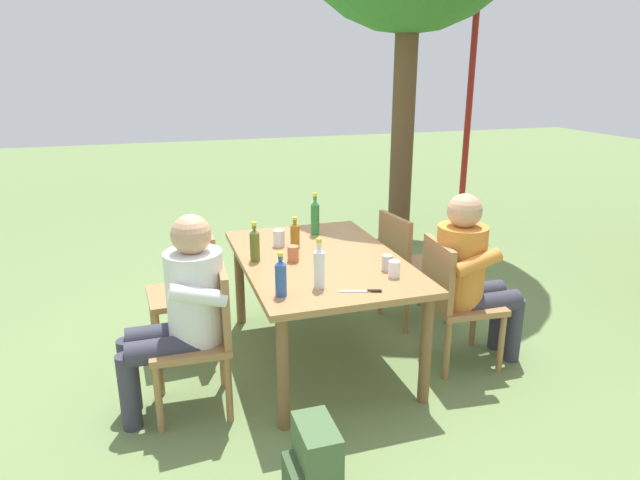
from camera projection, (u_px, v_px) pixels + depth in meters
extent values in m
plane|color=#6B844C|center=(320.00, 356.00, 3.86)|extent=(24.00, 24.00, 0.00)
cube|color=#A37547|center=(320.00, 260.00, 3.64)|extent=(1.56, 1.02, 0.04)
cylinder|color=brown|center=(240.00, 281.00, 4.26)|extent=(0.07, 0.07, 0.69)
cylinder|color=brown|center=(283.00, 373.00, 2.99)|extent=(0.07, 0.07, 0.69)
cylinder|color=brown|center=(345.00, 269.00, 4.51)|extent=(0.07, 0.07, 0.69)
cylinder|color=brown|center=(426.00, 349.00, 3.24)|extent=(0.07, 0.07, 0.69)
cube|color=#A37547|center=(464.00, 303.00, 3.66)|extent=(0.48, 0.48, 0.04)
cube|color=#A37547|center=(438.00, 273.00, 3.55)|extent=(0.42, 0.08, 0.42)
cylinder|color=#A37547|center=(501.00, 344.00, 3.59)|extent=(0.04, 0.04, 0.41)
cylinder|color=#A37547|center=(473.00, 319.00, 3.95)|extent=(0.04, 0.04, 0.41)
cylinder|color=#A37547|center=(447.00, 350.00, 3.51)|extent=(0.04, 0.04, 0.41)
cylinder|color=#A37547|center=(424.00, 324.00, 3.87)|extent=(0.04, 0.04, 0.41)
cube|color=#A37547|center=(190.00, 342.00, 3.15)|extent=(0.46, 0.46, 0.04)
cube|color=#A37547|center=(223.00, 301.00, 3.13)|extent=(0.42, 0.06, 0.42)
cylinder|color=#A37547|center=(159.00, 364.00, 3.35)|extent=(0.04, 0.04, 0.41)
cylinder|color=#A37547|center=(159.00, 399.00, 3.00)|extent=(0.04, 0.04, 0.41)
cylinder|color=#A37547|center=(222.00, 356.00, 3.44)|extent=(0.04, 0.04, 0.41)
cylinder|color=#A37547|center=(229.00, 389.00, 3.09)|extent=(0.04, 0.04, 0.41)
cube|color=#A37547|center=(415.00, 268.00, 4.30)|extent=(0.49, 0.49, 0.04)
cube|color=#A37547|center=(394.00, 243.00, 4.15)|extent=(0.42, 0.09, 0.42)
cylinder|color=#A37547|center=(448.00, 299.00, 4.28)|extent=(0.04, 0.04, 0.41)
cylinder|color=#A37547|center=(420.00, 283.00, 4.61)|extent=(0.04, 0.04, 0.41)
cylinder|color=#A37547|center=(406.00, 308.00, 4.13)|extent=(0.04, 0.04, 0.41)
cylinder|color=#A37547|center=(381.00, 290.00, 4.46)|extent=(0.04, 0.04, 0.41)
cube|color=#A37547|center=(181.00, 295.00, 3.79)|extent=(0.47, 0.47, 0.04)
cube|color=#A37547|center=(208.00, 260.00, 3.79)|extent=(0.42, 0.07, 0.42)
cylinder|color=#A37547|center=(153.00, 318.00, 3.96)|extent=(0.04, 0.04, 0.41)
cylinder|color=#A37547|center=(158.00, 342.00, 3.62)|extent=(0.04, 0.04, 0.41)
cylinder|color=#A37547|center=(206.00, 310.00, 4.09)|extent=(0.04, 0.04, 0.41)
cylinder|color=#A37547|center=(216.00, 332.00, 3.75)|extent=(0.04, 0.04, 0.41)
cylinder|color=orange|center=(460.00, 265.00, 3.56)|extent=(0.32, 0.32, 0.52)
sphere|color=tan|center=(465.00, 211.00, 3.46)|extent=(0.22, 0.22, 0.22)
cylinder|color=#383847|center=(491.00, 303.00, 3.62)|extent=(0.14, 0.40, 0.14)
cylinder|color=#383847|center=(514.00, 330.00, 3.74)|extent=(0.11, 0.11, 0.45)
cylinder|color=orange|center=(478.00, 263.00, 3.37)|extent=(0.09, 0.31, 0.16)
cylinder|color=#383847|center=(476.00, 293.00, 3.78)|extent=(0.14, 0.40, 0.14)
cylinder|color=#383847|center=(498.00, 319.00, 3.91)|extent=(0.11, 0.11, 0.45)
cylinder|color=orange|center=(446.00, 244.00, 3.71)|extent=(0.09, 0.31, 0.16)
cylinder|color=white|center=(196.00, 296.00, 3.08)|extent=(0.32, 0.32, 0.52)
sphere|color=tan|center=(191.00, 234.00, 2.97)|extent=(0.22, 0.22, 0.22)
cylinder|color=#383847|center=(162.00, 335.00, 3.18)|extent=(0.14, 0.40, 0.14)
cylinder|color=#383847|center=(130.00, 375.00, 3.19)|extent=(0.11, 0.11, 0.45)
cylinder|color=white|center=(192.00, 271.00, 3.23)|extent=(0.09, 0.31, 0.16)
cylinder|color=#383847|center=(163.00, 350.00, 3.02)|extent=(0.14, 0.40, 0.14)
cylinder|color=#383847|center=(129.00, 392.00, 3.03)|extent=(0.11, 0.11, 0.45)
cylinder|color=white|center=(198.00, 296.00, 2.89)|extent=(0.09, 0.31, 0.16)
cylinder|color=#566623|center=(255.00, 247.00, 3.54)|extent=(0.06, 0.06, 0.19)
cone|color=#566623|center=(254.00, 231.00, 3.51)|extent=(0.06, 0.06, 0.03)
cylinder|color=#566623|center=(254.00, 227.00, 3.50)|extent=(0.03, 0.03, 0.03)
cylinder|color=yellow|center=(254.00, 224.00, 3.50)|extent=(0.03, 0.03, 0.02)
cylinder|color=white|center=(319.00, 270.00, 3.11)|extent=(0.06, 0.06, 0.21)
cone|color=white|center=(319.00, 250.00, 3.07)|extent=(0.06, 0.06, 0.03)
cylinder|color=white|center=(319.00, 245.00, 3.06)|extent=(0.03, 0.03, 0.03)
cylinder|color=yellow|center=(319.00, 240.00, 3.06)|extent=(0.03, 0.03, 0.02)
cylinder|color=#996019|center=(295.00, 237.00, 3.79)|extent=(0.06, 0.06, 0.16)
cone|color=#996019|center=(295.00, 224.00, 3.77)|extent=(0.06, 0.06, 0.02)
cylinder|color=#996019|center=(295.00, 221.00, 3.76)|extent=(0.03, 0.03, 0.02)
cylinder|color=yellow|center=(295.00, 218.00, 3.75)|extent=(0.03, 0.03, 0.02)
cylinder|color=#287A38|center=(315.00, 220.00, 4.10)|extent=(0.06, 0.06, 0.23)
cone|color=#287A38|center=(315.00, 203.00, 4.06)|extent=(0.06, 0.06, 0.03)
cylinder|color=#287A38|center=(315.00, 198.00, 4.05)|extent=(0.03, 0.03, 0.03)
cylinder|color=yellow|center=(315.00, 195.00, 4.04)|extent=(0.03, 0.03, 0.03)
cylinder|color=#2D56A3|center=(281.00, 280.00, 3.01)|extent=(0.06, 0.06, 0.18)
cone|color=#2D56A3|center=(280.00, 262.00, 2.98)|extent=(0.06, 0.06, 0.03)
cylinder|color=#2D56A3|center=(280.00, 258.00, 2.97)|extent=(0.03, 0.03, 0.03)
cylinder|color=yellow|center=(280.00, 254.00, 2.96)|extent=(0.03, 0.03, 0.02)
cylinder|color=white|center=(394.00, 269.00, 3.28)|extent=(0.07, 0.07, 0.10)
cylinder|color=#BC6B47|center=(293.00, 254.00, 3.54)|extent=(0.07, 0.07, 0.10)
cylinder|color=silver|center=(279.00, 238.00, 3.84)|extent=(0.08, 0.08, 0.12)
cylinder|color=#B2B7BC|center=(387.00, 263.00, 3.39)|extent=(0.07, 0.07, 0.10)
cube|color=silver|center=(355.00, 291.00, 3.08)|extent=(0.08, 0.18, 0.01)
cube|color=black|center=(374.00, 291.00, 3.08)|extent=(0.04, 0.08, 0.01)
cube|color=#47663D|center=(317.00, 462.00, 2.54)|extent=(0.29, 0.17, 0.39)
cube|color=#395130|center=(293.00, 480.00, 2.53)|extent=(0.20, 0.06, 0.17)
cylinder|color=brown|center=(403.00, 116.00, 5.96)|extent=(0.25, 0.25, 2.84)
cylinder|color=maroon|center=(468.00, 118.00, 6.98)|extent=(0.08, 0.08, 2.62)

